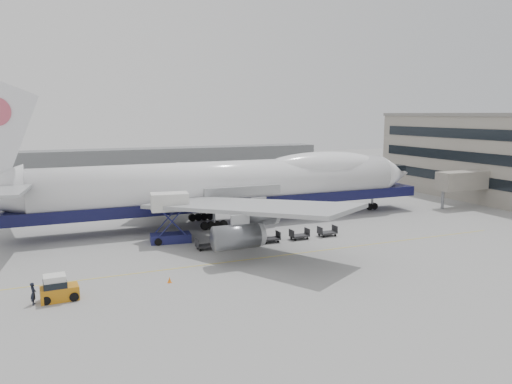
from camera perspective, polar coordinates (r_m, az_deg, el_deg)
name	(u,v)px	position (r m, az deg, el deg)	size (l,w,h in m)	color
ground	(261,242)	(60.78, 0.62, -5.79)	(260.00, 260.00, 0.00)	gray
apron_line	(283,255)	(55.55, 3.15, -7.22)	(60.00, 0.15, 0.01)	gold
hangar	(105,164)	(125.09, -16.84, 3.08)	(110.00, 8.00, 7.00)	slate
airliner	(231,184)	(70.83, -2.83, 0.95)	(67.00, 55.30, 19.98)	white
catering_truck	(170,214)	(61.05, -9.81, -2.55)	(5.06, 3.79, 6.06)	navy
baggage_tug	(58,289)	(45.49, -21.72, -10.27)	(3.09, 1.75, 2.21)	#C07512
ground_worker	(33,294)	(45.34, -24.10, -10.55)	(0.68, 0.45, 1.86)	black
traffic_cone	(170,280)	(47.46, -9.85, -9.86)	(0.38, 0.38, 0.56)	orange
dolly_0	(206,245)	(57.86, -5.71, -6.05)	(2.30, 1.35, 1.30)	#2D2D30
dolly_1	(239,242)	(59.15, -1.96, -5.68)	(2.30, 1.35, 1.30)	#2D2D30
dolly_2	(270,238)	(60.68, 1.60, -5.30)	(2.30, 1.35, 1.30)	#2D2D30
dolly_3	(299,235)	(62.44, 4.98, -4.92)	(2.30, 1.35, 1.30)	#2D2D30
dolly_4	(327,232)	(64.40, 8.15, -4.55)	(2.30, 1.35, 1.30)	#2D2D30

